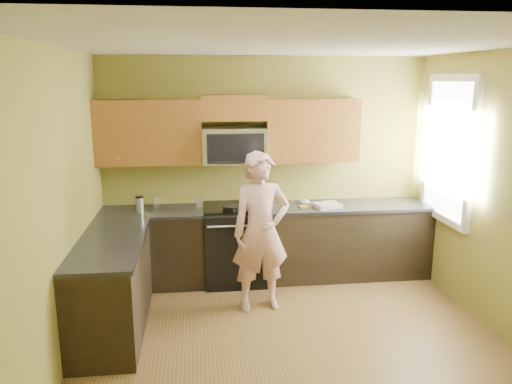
{
  "coord_description": "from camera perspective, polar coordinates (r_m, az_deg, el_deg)",
  "views": [
    {
      "loc": [
        -0.84,
        -4.02,
        2.43
      ],
      "look_at": [
        -0.2,
        1.3,
        1.2
      ],
      "focal_mm": 34.66,
      "sensor_mm": 36.0,
      "label": 1
    }
  ],
  "objects": [
    {
      "name": "napkin_b",
      "position": [
        6.1,
        5.67,
        -1.15
      ],
      "size": [
        0.14,
        0.15,
        0.07
      ],
      "primitive_type": "ellipsoid",
      "rotation": [
        0.0,
        0.0,
        -0.21
      ],
      "color": "silver",
      "rests_on": "countertop_back"
    },
    {
      "name": "upper_cab_over_mw",
      "position": [
        5.88,
        -2.6,
        9.7
      ],
      "size": [
        0.76,
        0.33,
        0.3
      ],
      "primitive_type": "cube",
      "color": "brown",
      "rests_on": "wall_back"
    },
    {
      "name": "upper_cab_left",
      "position": [
        5.96,
        -12.09,
        3.18
      ],
      "size": [
        1.22,
        0.33,
        0.75
      ],
      "primitive_type": null,
      "color": "brown",
      "rests_on": "wall_back"
    },
    {
      "name": "travel_mug",
      "position": [
        5.88,
        -13.21,
        -2.28
      ],
      "size": [
        0.1,
        0.1,
        0.19
      ],
      "primitive_type": null,
      "rotation": [
        0.0,
        0.0,
        0.08
      ],
      "color": "silver",
      "rests_on": "countertop_back"
    },
    {
      "name": "wall_left",
      "position": [
        4.32,
        -22.22,
        -2.54
      ],
      "size": [
        0.0,
        4.0,
        4.0
      ],
      "primitive_type": "plane",
      "rotation": [
        1.57,
        0.0,
        1.57
      ],
      "color": "olive",
      "rests_on": "ground"
    },
    {
      "name": "glass_a",
      "position": [
        6.06,
        -13.15,
        -1.26
      ],
      "size": [
        0.08,
        0.08,
        0.12
      ],
      "primitive_type": "cylinder",
      "rotation": [
        0.0,
        0.0,
        0.17
      ],
      "color": "silver",
      "rests_on": "countertop_back"
    },
    {
      "name": "frying_pan",
      "position": [
        5.73,
        -2.71,
        -2.06
      ],
      "size": [
        0.24,
        0.42,
        0.05
      ],
      "primitive_type": null,
      "rotation": [
        0.0,
        0.0,
        0.02
      ],
      "color": "black",
      "rests_on": "stove"
    },
    {
      "name": "napkin_a",
      "position": [
        5.81,
        1.2,
        -1.82
      ],
      "size": [
        0.11,
        0.12,
        0.06
      ],
      "primitive_type": "ellipsoid",
      "rotation": [
        0.0,
        0.0,
        0.04
      ],
      "color": "silver",
      "rests_on": "countertop_back"
    },
    {
      "name": "window",
      "position": [
        5.98,
        21.4,
        4.55
      ],
      "size": [
        0.06,
        1.06,
        1.66
      ],
      "primitive_type": null,
      "color": "white",
      "rests_on": "wall_right"
    },
    {
      "name": "woman",
      "position": [
        5.22,
        0.57,
        -4.64
      ],
      "size": [
        0.68,
        0.49,
        1.71
      ],
      "primitive_type": "imported",
      "rotation": [
        0.0,
        0.0,
        0.14
      ],
      "color": "#D6726B",
      "rests_on": "floor"
    },
    {
      "name": "upper_cab_right",
      "position": [
        6.09,
        6.33,
        3.6
      ],
      "size": [
        1.12,
        0.33,
        0.75
      ],
      "primitive_type": null,
      "color": "brown",
      "rests_on": "wall_back"
    },
    {
      "name": "countertop_left",
      "position": [
        4.94,
        -16.5,
        -5.67
      ],
      "size": [
        0.62,
        1.6,
        0.04
      ],
      "primitive_type": "cube",
      "color": "black",
      "rests_on": "cabinet_left_run"
    },
    {
      "name": "ceiling",
      "position": [
        4.11,
        5.16,
        16.65
      ],
      "size": [
        4.0,
        4.0,
        0.0
      ],
      "primitive_type": "plane",
      "rotation": [
        3.14,
        0.0,
        0.0
      ],
      "color": "white",
      "rests_on": "ground"
    },
    {
      "name": "glass_c",
      "position": [
        5.91,
        -6.54,
        -1.35
      ],
      "size": [
        0.08,
        0.08,
        0.12
      ],
      "primitive_type": "cylinder",
      "rotation": [
        0.0,
        0.0,
        -0.21
      ],
      "color": "silver",
      "rests_on": "countertop_back"
    },
    {
      "name": "countertop_back",
      "position": [
        5.97,
        1.46,
        -1.92
      ],
      "size": [
        4.0,
        0.62,
        0.04
      ],
      "primitive_type": "cube",
      "color": "black",
      "rests_on": "cabinet_back_run"
    },
    {
      "name": "toast_slice",
      "position": [
        5.98,
        5.48,
        -1.68
      ],
      "size": [
        0.13,
        0.13,
        0.01
      ],
      "primitive_type": "cube",
      "rotation": [
        0.0,
        0.0,
        0.24
      ],
      "color": "#B27F47",
      "rests_on": "countertop_back"
    },
    {
      "name": "wall_back",
      "position": [
        6.17,
        1.07,
        2.85
      ],
      "size": [
        4.0,
        0.0,
        4.0
      ],
      "primitive_type": "plane",
      "rotation": [
        1.57,
        0.0,
        0.0
      ],
      "color": "olive",
      "rests_on": "ground"
    },
    {
      "name": "stove",
      "position": [
        6.03,
        -2.33,
        -5.98
      ],
      "size": [
        0.76,
        0.65,
        0.95
      ],
      "primitive_type": null,
      "color": "black",
      "rests_on": "floor"
    },
    {
      "name": "glass_b",
      "position": [
        6.07,
        -11.46,
        -1.15
      ],
      "size": [
        0.08,
        0.08,
        0.12
      ],
      "primitive_type": "cylinder",
      "rotation": [
        0.0,
        0.0,
        -0.23
      ],
      "color": "silver",
      "rests_on": "countertop_back"
    },
    {
      "name": "cabinet_back_run",
      "position": [
        6.11,
        1.42,
        -6.07
      ],
      "size": [
        4.0,
        0.6,
        0.88
      ],
      "primitive_type": "cube",
      "color": "black",
      "rests_on": "floor"
    },
    {
      "name": "dish_towel",
      "position": [
        6.0,
        8.21,
        -1.52
      ],
      "size": [
        0.35,
        0.31,
        0.05
      ],
      "primitive_type": "cube",
      "rotation": [
        0.0,
        0.0,
        0.26
      ],
      "color": "silver",
      "rests_on": "countertop_back"
    },
    {
      "name": "floor",
      "position": [
        4.77,
        4.48,
        -17.74
      ],
      "size": [
        4.0,
        4.0,
        0.0
      ],
      "primitive_type": "plane",
      "color": "brown",
      "rests_on": "ground"
    },
    {
      "name": "wall_front",
      "position": [
        2.44,
        14.54,
        -13.8
      ],
      "size": [
        4.0,
        0.0,
        4.0
      ],
      "primitive_type": "plane",
      "rotation": [
        -1.57,
        0.0,
        0.0
      ],
      "color": "olive",
      "rests_on": "ground"
    },
    {
      "name": "butter_tub",
      "position": [
        5.78,
        0.3,
        -2.22
      ],
      "size": [
        0.15,
        0.15,
        0.09
      ],
      "primitive_type": null,
      "rotation": [
        0.0,
        0.0,
        0.32
      ],
      "color": "yellow",
      "rests_on": "countertop_back"
    },
    {
      "name": "cabinet_left_run",
      "position": [
        5.1,
        -16.28,
        -10.58
      ],
      "size": [
        0.6,
        1.6,
        0.88
      ],
      "primitive_type": "cube",
      "color": "black",
      "rests_on": "floor"
    },
    {
      "name": "microwave",
      "position": [
        5.92,
        -2.51,
        3.39
      ],
      "size": [
        0.76,
        0.4,
        0.42
      ],
      "primitive_type": null,
      "color": "silver",
      "rests_on": "wall_back"
    }
  ]
}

